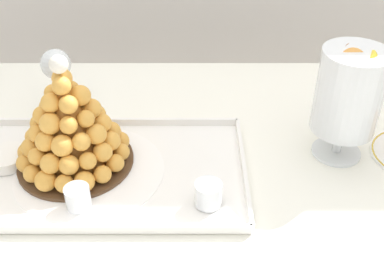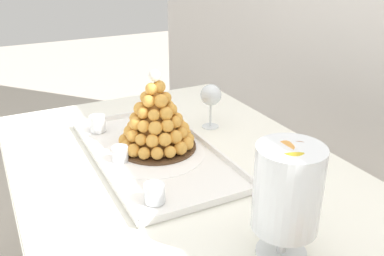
% 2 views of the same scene
% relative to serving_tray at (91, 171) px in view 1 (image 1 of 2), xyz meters
% --- Properties ---
extents(buffet_table, '(1.69, 0.94, 0.79)m').
position_rel_serving_tray_xyz_m(buffet_table, '(0.27, 0.05, -0.09)').
color(buffet_table, brown).
rests_on(buffet_table, ground_plane).
extents(serving_tray, '(0.67, 0.36, 0.02)m').
position_rel_serving_tray_xyz_m(serving_tray, '(0.00, 0.00, 0.00)').
color(serving_tray, white).
rests_on(serving_tray, buffet_table).
extents(croquembouche, '(0.25, 0.25, 0.26)m').
position_rel_serving_tray_xyz_m(croquembouche, '(-0.03, 0.03, 0.10)').
color(croquembouche, '#4C331E').
rests_on(croquembouche, serving_tray).
extents(dessert_cup_mid_left, '(0.05, 0.05, 0.05)m').
position_rel_serving_tray_xyz_m(dessert_cup_mid_left, '(-0.00, -0.11, 0.02)').
color(dessert_cup_mid_left, silver).
rests_on(dessert_cup_mid_left, serving_tray).
extents(dessert_cup_centre, '(0.05, 0.05, 0.05)m').
position_rel_serving_tray_xyz_m(dessert_cup_centre, '(0.25, -0.10, 0.03)').
color(dessert_cup_centre, silver).
rests_on(dessert_cup_centre, serving_tray).
extents(creme_brulee_ramekin, '(0.09, 0.09, 0.02)m').
position_rel_serving_tray_xyz_m(creme_brulee_ramekin, '(-0.18, 0.03, 0.02)').
color(creme_brulee_ramekin, white).
rests_on(creme_brulee_ramekin, serving_tray).
extents(macaron_goblet, '(0.14, 0.14, 0.27)m').
position_rel_serving_tray_xyz_m(macaron_goblet, '(0.55, 0.07, 0.15)').
color(macaron_goblet, white).
rests_on(macaron_goblet, buffet_table).
extents(wine_glass, '(0.08, 0.08, 0.16)m').
position_rel_serving_tray_xyz_m(wine_glass, '(-0.12, 0.27, 0.11)').
color(wine_glass, silver).
rests_on(wine_glass, buffet_table).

